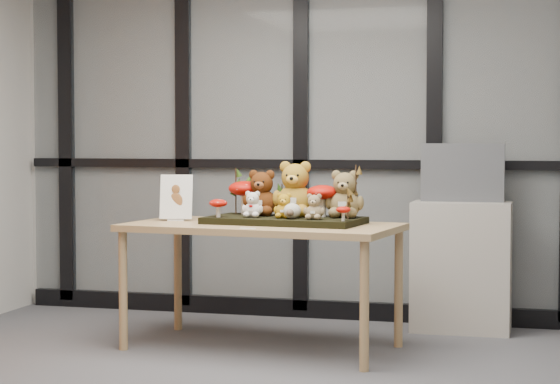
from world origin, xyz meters
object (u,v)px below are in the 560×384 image
(mushroom_front_right, at_px, (343,213))
(cabinet, at_px, (461,267))
(bear_brown_medium, at_px, (262,190))
(mushroom_front_left, at_px, (218,207))
(monitor, at_px, (462,173))
(bear_pooh_yellow, at_px, (295,186))
(bear_beige_small, at_px, (314,205))
(sign_holder, at_px, (176,200))
(display_table, at_px, (262,235))
(bear_white_bow, at_px, (253,203))
(mushroom_back_right, at_px, (323,199))
(bear_tan_back, at_px, (345,192))
(diorama_tray, at_px, (284,220))
(plush_cream_hedgehog, at_px, (292,210))
(bear_small_yellow, at_px, (284,204))
(mushroom_back_left, at_px, (245,196))

(mushroom_front_right, xyz_separation_m, cabinet, (0.56, 1.00, -0.40))
(bear_brown_medium, relative_size, mushroom_front_left, 2.54)
(cabinet, xyz_separation_m, monitor, (0.00, 0.02, 0.60))
(bear_pooh_yellow, distance_m, bear_beige_small, 0.29)
(sign_holder, bearing_deg, cabinet, 13.72)
(display_table, distance_m, bear_white_bow, 0.20)
(bear_beige_small, bearing_deg, mushroom_back_right, 95.86)
(bear_tan_back, height_order, monitor, monitor)
(bear_brown_medium, height_order, cabinet, bear_brown_medium)
(display_table, bearing_deg, diorama_tray, 26.57)
(mushroom_front_right, bearing_deg, bear_tan_back, 99.25)
(mushroom_front_left, height_order, monitor, monitor)
(diorama_tray, relative_size, sign_holder, 3.23)
(bear_brown_medium, distance_m, plush_cream_hedgehog, 0.33)
(display_table, bearing_deg, bear_brown_medium, 112.82)
(bear_white_bow, xyz_separation_m, monitor, (1.12, 0.89, 0.16))
(mushroom_back_right, distance_m, mushroom_front_right, 0.32)
(bear_brown_medium, xyz_separation_m, sign_holder, (-0.52, -0.05, -0.06))
(bear_small_yellow, bearing_deg, bear_white_bow, -177.81)
(bear_beige_small, bearing_deg, mushroom_back_left, 157.11)
(bear_pooh_yellow, xyz_separation_m, bear_tan_back, (0.30, -0.02, -0.03))
(display_table, distance_m, diorama_tray, 0.16)
(mushroom_front_right, height_order, cabinet, mushroom_front_right)
(bear_white_bow, distance_m, monitor, 1.44)
(mushroom_back_left, distance_m, sign_holder, 0.41)
(display_table, height_order, bear_small_yellow, bear_small_yellow)
(sign_holder, bearing_deg, bear_pooh_yellow, -7.87)
(bear_brown_medium, relative_size, bear_white_bow, 1.77)
(diorama_tray, relative_size, bear_small_yellow, 5.61)
(display_table, height_order, bear_pooh_yellow, bear_pooh_yellow)
(bear_brown_medium, height_order, mushroom_back_right, bear_brown_medium)
(mushroom_back_left, bearing_deg, cabinet, 27.73)
(cabinet, bearing_deg, mushroom_back_left, -152.27)
(display_table, relative_size, mushroom_front_left, 14.02)
(mushroom_front_left, xyz_separation_m, sign_holder, (-0.32, 0.15, 0.03))
(bear_brown_medium, height_order, bear_tan_back, bear_tan_back)
(sign_holder, bearing_deg, display_table, -20.17)
(bear_brown_medium, relative_size, bear_small_yellow, 1.86)
(mushroom_back_left, bearing_deg, mushroom_front_left, -106.62)
(bear_beige_small, height_order, mushroom_back_left, mushroom_back_left)
(mushroom_front_right, height_order, monitor, monitor)
(bear_beige_small, distance_m, mushroom_back_left, 0.57)
(mushroom_front_left, relative_size, monitor, 0.22)
(monitor, bearing_deg, mushroom_back_left, -151.61)
(mushroom_back_right, bearing_deg, bear_brown_medium, 177.42)
(mushroom_back_left, relative_size, mushroom_back_right, 1.08)
(bear_pooh_yellow, xyz_separation_m, plush_cream_hedgehog, (0.03, -0.21, -0.13))
(diorama_tray, relative_size, mushroom_front_right, 9.93)
(bear_pooh_yellow, bearing_deg, bear_brown_medium, -174.40)
(mushroom_front_left, bearing_deg, plush_cream_hedgehog, -1.10)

